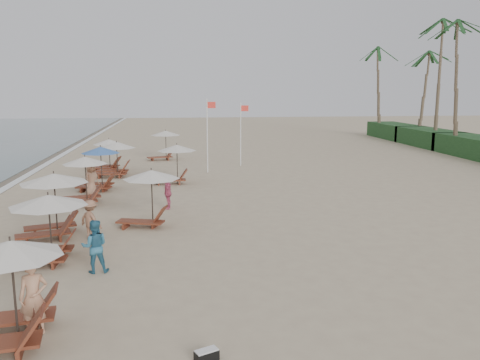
{
  "coord_description": "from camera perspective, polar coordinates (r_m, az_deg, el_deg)",
  "views": [
    {
      "loc": [
        -1.8,
        -14.72,
        5.37
      ],
      "look_at": [
        1.0,
        7.09,
        1.3
      ],
      "focal_mm": 36.98,
      "sensor_mm": 36.0,
      "label": 1
    }
  ],
  "objects": [
    {
      "name": "lounger_station_4",
      "position": [
        27.57,
        -16.14,
        1.23
      ],
      "size": [
        2.43,
        2.14,
        2.33
      ],
      "color": "brown",
      "rests_on": "ground"
    },
    {
      "name": "ground",
      "position": [
        15.77,
        -0.33,
        -9.41
      ],
      "size": [
        160.0,
        160.0,
        0.0
      ],
      "primitive_type": "plane",
      "color": "tan",
      "rests_on": "ground"
    },
    {
      "name": "beachgoer_far_b",
      "position": [
        25.95,
        -16.78,
        0.04
      ],
      "size": [
        0.94,
        1.01,
        1.74
      ],
      "primitive_type": "imported",
      "rotation": [
        0.0,
        0.0,
        0.95
      ],
      "color": "#A8785B",
      "rests_on": "ground"
    },
    {
      "name": "lounger_station_2",
      "position": [
        19.31,
        -21.07,
        -2.46
      ],
      "size": [
        2.66,
        2.45,
        2.36
      ],
      "color": "brown",
      "rests_on": "ground"
    },
    {
      "name": "lounger_station_0",
      "position": [
        11.83,
        -25.88,
        -12.13
      ],
      "size": [
        2.66,
        2.21,
        2.28
      ],
      "color": "brown",
      "rests_on": "ground"
    },
    {
      "name": "inland_station_0",
      "position": [
        19.72,
        -10.66,
        -1.19
      ],
      "size": [
        2.62,
        2.24,
        2.22
      ],
      "color": "brown",
      "rests_on": "ground"
    },
    {
      "name": "inland_station_2",
      "position": [
        38.18,
        -8.84,
        4.41
      ],
      "size": [
        2.66,
        2.24,
        2.22
      ],
      "color": "brown",
      "rests_on": "ground"
    },
    {
      "name": "duffel_bag",
      "position": [
        10.46,
        -3.88,
        -19.57
      ],
      "size": [
        0.52,
        0.4,
        0.26
      ],
      "color": "black",
      "rests_on": "ground"
    },
    {
      "name": "lounger_station_5",
      "position": [
        31.59,
        -14.41,
        2.33
      ],
      "size": [
        2.66,
        2.32,
        2.12
      ],
      "color": "brown",
      "rests_on": "ground"
    },
    {
      "name": "beachgoer_mid_a",
      "position": [
        15.29,
        -16.42,
        -7.35
      ],
      "size": [
        0.83,
        0.68,
        1.6
      ],
      "primitive_type": "imported",
      "rotation": [
        0.0,
        0.0,
        3.24
      ],
      "color": "#2D6B88",
      "rests_on": "ground"
    },
    {
      "name": "beachgoer_mid_b",
      "position": [
        18.52,
        -16.85,
        -4.45
      ],
      "size": [
        1.09,
        1.02,
        1.48
      ],
      "primitive_type": "imported",
      "rotation": [
        0.0,
        0.0,
        2.49
      ],
      "color": "#91634A",
      "rests_on": "ground"
    },
    {
      "name": "beachgoer_far_a",
      "position": [
        22.55,
        -8.33,
        -1.45
      ],
      "size": [
        0.51,
        0.93,
        1.5
      ],
      "primitive_type": "imported",
      "rotation": [
        0.0,
        0.0,
        4.55
      ],
      "color": "#C74F72",
      "rests_on": "ground"
    },
    {
      "name": "lounger_station_3",
      "position": [
        24.27,
        -17.84,
        -0.12
      ],
      "size": [
        2.45,
        2.14,
        2.27
      ],
      "color": "brown",
      "rests_on": "ground"
    },
    {
      "name": "flag_pole_near",
      "position": [
        31.96,
        -3.74,
        5.53
      ],
      "size": [
        0.6,
        0.08,
        4.75
      ],
      "color": "silver",
      "rests_on": "ground"
    },
    {
      "name": "flag_pole_far",
      "position": [
        34.84,
        0.13,
        5.69
      ],
      "size": [
        0.6,
        0.08,
        4.43
      ],
      "color": "silver",
      "rests_on": "ground"
    },
    {
      "name": "lounger_station_1",
      "position": [
        16.6,
        -21.69,
        -4.84
      ],
      "size": [
        2.54,
        2.4,
        2.15
      ],
      "color": "brown",
      "rests_on": "ground"
    },
    {
      "name": "beachgoer_near",
      "position": [
        12.08,
        -22.71,
        -12.35
      ],
      "size": [
        0.68,
        0.51,
        1.69
      ],
      "primitive_type": "imported",
      "rotation": [
        0.0,
        0.0,
        0.19
      ],
      "color": "tan",
      "rests_on": "ground"
    },
    {
      "name": "inland_station_1",
      "position": [
        28.46,
        -7.65,
        2.38
      ],
      "size": [
        2.62,
        2.24,
        2.22
      ],
      "color": "brown",
      "rests_on": "ground"
    },
    {
      "name": "lounger_station_6",
      "position": [
        34.04,
        -15.19,
        2.8
      ],
      "size": [
        2.46,
        2.11,
        2.08
      ],
      "color": "brown",
      "rests_on": "ground"
    }
  ]
}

